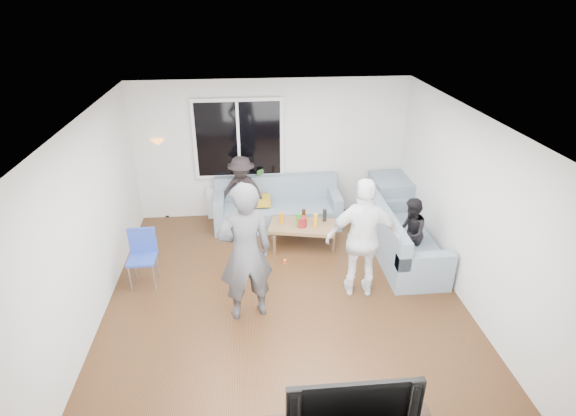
{
  "coord_description": "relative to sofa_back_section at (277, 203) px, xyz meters",
  "views": [
    {
      "loc": [
        -0.45,
        -5.23,
        4.04
      ],
      "look_at": [
        0.1,
        0.6,
        1.15
      ],
      "focal_mm": 28.23,
      "sensor_mm": 36.0,
      "label": 1
    }
  ],
  "objects": [
    {
      "name": "floor",
      "position": [
        -0.06,
        -2.27,
        -0.45
      ],
      "size": [
        5.0,
        5.5,
        0.04
      ],
      "primitive_type": "cube",
      "color": "#56351C",
      "rests_on": "ground"
    },
    {
      "name": "ceiling",
      "position": [
        -0.06,
        -2.27,
        2.2
      ],
      "size": [
        5.0,
        5.5,
        0.04
      ],
      "primitive_type": "cube",
      "color": "white",
      "rests_on": "ground"
    },
    {
      "name": "wall_back",
      "position": [
        -0.06,
        0.5,
        0.88
      ],
      "size": [
        5.0,
        0.04,
        2.6
      ],
      "primitive_type": "cube",
      "color": "silver",
      "rests_on": "ground"
    },
    {
      "name": "wall_front",
      "position": [
        -0.06,
        -5.04,
        0.88
      ],
      "size": [
        5.0,
        0.04,
        2.6
      ],
      "primitive_type": "cube",
      "color": "silver",
      "rests_on": "ground"
    },
    {
      "name": "wall_left",
      "position": [
        -2.58,
        -2.27,
        0.88
      ],
      "size": [
        0.04,
        5.5,
        2.6
      ],
      "primitive_type": "cube",
      "color": "silver",
      "rests_on": "ground"
    },
    {
      "name": "wall_right",
      "position": [
        2.46,
        -2.27,
        0.88
      ],
      "size": [
        0.04,
        5.5,
        2.6
      ],
      "primitive_type": "cube",
      "color": "silver",
      "rests_on": "ground"
    },
    {
      "name": "window_frame",
      "position": [
        -0.66,
        0.42,
        1.12
      ],
      "size": [
        1.62,
        0.06,
        1.47
      ],
      "primitive_type": "cube",
      "color": "white",
      "rests_on": "wall_back"
    },
    {
      "name": "window_glass",
      "position": [
        -0.66,
        0.38,
        1.12
      ],
      "size": [
        1.5,
        0.02,
        1.35
      ],
      "primitive_type": "cube",
      "color": "black",
      "rests_on": "window_frame"
    },
    {
      "name": "window_mullion",
      "position": [
        -0.66,
        0.37,
        1.12
      ],
      "size": [
        0.05,
        0.03,
        1.35
      ],
      "primitive_type": "cube",
      "color": "white",
      "rests_on": "window_frame"
    },
    {
      "name": "radiator",
      "position": [
        -0.66,
        0.38,
        -0.11
      ],
      "size": [
        1.3,
        0.12,
        0.62
      ],
      "primitive_type": "cube",
      "color": "silver",
      "rests_on": "floor"
    },
    {
      "name": "potted_plant",
      "position": [
        -0.32,
        0.35,
        0.38
      ],
      "size": [
        0.22,
        0.18,
        0.38
      ],
      "primitive_type": "imported",
      "rotation": [
        0.0,
        0.0,
        -0.04
      ],
      "color": "#366829",
      "rests_on": "radiator"
    },
    {
      "name": "vase",
      "position": [
        -1.0,
        0.35,
        0.27
      ],
      "size": [
        0.17,
        0.17,
        0.15
      ],
      "primitive_type": "imported",
      "rotation": [
        0.0,
        0.0,
        -0.16
      ],
      "color": "white",
      "rests_on": "radiator"
    },
    {
      "name": "sofa_back_section",
      "position": [
        0.0,
        0.0,
        0.0
      ],
      "size": [
        2.3,
        0.85,
        0.85
      ],
      "primitive_type": null,
      "color": "gray",
      "rests_on": "floor"
    },
    {
      "name": "sofa_right_section",
      "position": [
        1.96,
        -1.36,
        0.0
      ],
      "size": [
        2.0,
        0.85,
        0.85
      ],
      "primitive_type": null,
      "rotation": [
        0.0,
        0.0,
        1.57
      ],
      "color": "gray",
      "rests_on": "floor"
    },
    {
      "name": "sofa_corner",
      "position": [
        2.21,
        0.0,
        0.0
      ],
      "size": [
        0.85,
        0.85,
        0.85
      ],
      "primitive_type": "cube",
      "color": "gray",
      "rests_on": "floor"
    },
    {
      "name": "cushion_yellow",
      "position": [
        -0.32,
        -0.02,
        0.09
      ],
      "size": [
        0.38,
        0.32,
        0.14
      ],
      "primitive_type": "cube",
      "rotation": [
        0.0,
        0.0,
        -0.01
      ],
      "color": "#BD901B",
      "rests_on": "sofa_back_section"
    },
    {
      "name": "cushion_red",
      "position": [
        -0.45,
        0.06,
        0.09
      ],
      "size": [
        0.44,
        0.4,
        0.13
      ],
      "primitive_type": "cube",
      "rotation": [
        0.0,
        0.0,
        -0.32
      ],
      "color": "maroon",
      "rests_on": "sofa_back_section"
    },
    {
      "name": "coffee_table",
      "position": [
        0.37,
        -0.81,
        -0.22
      ],
      "size": [
        1.21,
        0.83,
        0.4
      ],
      "primitive_type": "cube",
      "rotation": [
        0.0,
        0.0,
        -0.22
      ],
      "color": "#8E6745",
      "rests_on": "floor"
    },
    {
      "name": "pitcher",
      "position": [
        0.34,
        -0.87,
        0.06
      ],
      "size": [
        0.17,
        0.17,
        0.17
      ],
      "primitive_type": "cylinder",
      "color": "maroon",
      "rests_on": "coffee_table"
    },
    {
      "name": "side_chair",
      "position": [
        -2.11,
        -1.72,
        0.01
      ],
      "size": [
        0.4,
        0.4,
        0.86
      ],
      "primitive_type": null,
      "rotation": [
        0.0,
        0.0,
        0.01
      ],
      "color": "#2742AA",
      "rests_on": "floor"
    },
    {
      "name": "floor_lamp",
      "position": [
        -2.11,
        0.57,
        0.36
      ],
      "size": [
        0.32,
        0.32,
        1.56
      ],
      "primitive_type": null,
      "color": "orange",
      "rests_on": "floor"
    },
    {
      "name": "player_left",
      "position": [
        -0.59,
        -2.55,
        0.55
      ],
      "size": [
        0.8,
        0.62,
        1.95
      ],
      "primitive_type": "imported",
      "rotation": [
        0.0,
        0.0,
        3.37
      ],
      "color": "#444448",
      "rests_on": "floor"
    },
    {
      "name": "player_right",
      "position": [
        1.04,
        -2.21,
        0.46
      ],
      "size": [
        1.09,
        0.55,
        1.78
      ],
      "primitive_type": "imported",
      "rotation": [
        0.0,
        0.0,
        3.03
      ],
      "color": "white",
      "rests_on": "floor"
    },
    {
      "name": "spectator_right",
      "position": [
        1.96,
        -1.57,
        0.15
      ],
      "size": [
        0.58,
        0.66,
        1.15
      ],
      "primitive_type": "imported",
      "rotation": [
        0.0,
        0.0,
        -1.87
      ],
      "color": "black",
      "rests_on": "floor"
    },
    {
      "name": "spectator_back",
      "position": [
        -0.64,
        0.03,
        0.25
      ],
      "size": [
        0.99,
        0.77,
        1.35
      ],
      "primitive_type": "imported",
      "rotation": [
        0.0,
        0.0,
        -0.35
      ],
      "color": "black",
      "rests_on": "floor"
    },
    {
      "name": "television",
      "position": [
        0.3,
        -4.77,
        0.35
      ],
      "size": [
        1.17,
        0.15,
        0.67
      ],
      "primitive_type": "imported",
      "color": "black",
      "rests_on": "tv_console"
    },
    {
      "name": "bottle_c",
      "position": [
        0.41,
        -0.64,
        0.07
      ],
      "size": [
        0.07,
        0.07,
        0.19
      ],
      "primitive_type": "cylinder",
      "color": "black",
      "rests_on": "coffee_table"
    },
    {
      "name": "bottle_a",
      "position": [
        0.02,
        -0.75,
        0.08
      ],
      "size": [
        0.07,
        0.07,
        0.22
      ],
      "primitive_type": "cylinder",
      "color": "orange",
      "rests_on": "coffee_table"
    },
    {
      "name": "bottle_b",
      "position": [
        0.29,
        -0.88,
        0.1
      ],
      "size": [
        0.08,
        0.08,
        0.24
      ],
      "primitive_type": "cylinder",
      "color": "#25991B",
      "rests_on": "coffee_table"
    },
    {
      "name": "bottle_e",
      "position": [
        0.76,
        -0.72,
        0.08
      ],
      "size": [
        0.07,
        0.07,
        0.22
      ],
      "primitive_type": "cylinder",
      "color": "black",
      "rests_on": "coffee_table"
    },
    {
      "name": "bottle_d",
      "position": [
        0.57,
        -0.89,
        0.09
      ],
      "size": [
        0.07,
        0.07,
        0.23
      ],
      "primitive_type": "cylinder",
      "color": "#F7A316",
      "rests_on": "coffee_table"
    }
  ]
}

